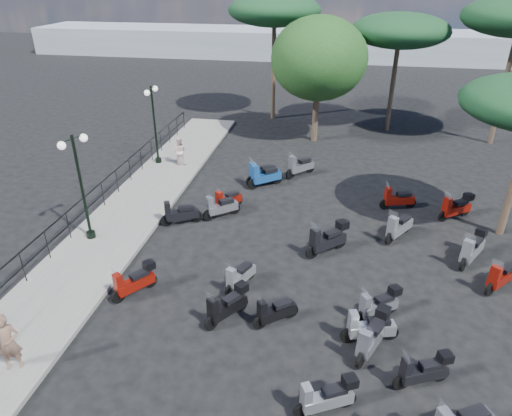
% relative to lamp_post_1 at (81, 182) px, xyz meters
% --- Properties ---
extents(ground, '(120.00, 120.00, 0.00)m').
position_rel_lamp_post_1_xyz_m(ground, '(7.07, -2.31, -2.48)').
color(ground, black).
rests_on(ground, ground).
extents(sidewalk, '(3.00, 30.00, 0.15)m').
position_rel_lamp_post_1_xyz_m(sidewalk, '(0.57, 0.69, -2.40)').
color(sidewalk, slate).
rests_on(sidewalk, ground).
extents(railing, '(0.04, 26.04, 1.10)m').
position_rel_lamp_post_1_xyz_m(railing, '(-0.73, 0.49, -1.58)').
color(railing, black).
rests_on(railing, sidewalk).
extents(lamp_post_1, '(0.61, 1.14, 4.08)m').
position_rel_lamp_post_1_xyz_m(lamp_post_1, '(0.00, 0.00, 0.00)').
color(lamp_post_1, black).
rests_on(lamp_post_1, sidewalk).
extents(lamp_post_2, '(0.34, 1.18, 4.02)m').
position_rel_lamp_post_1_xyz_m(lamp_post_2, '(-0.26, 7.69, -0.03)').
color(lamp_post_2, black).
rests_on(lamp_post_2, sidewalk).
extents(woman, '(0.71, 0.61, 1.64)m').
position_rel_lamp_post_1_xyz_m(woman, '(1.23, -6.26, -1.51)').
color(woman, brown).
rests_on(woman, sidewalk).
extents(pedestrian_far, '(0.73, 0.58, 1.47)m').
position_rel_lamp_post_1_xyz_m(pedestrian_far, '(0.97, 7.64, -1.59)').
color(pedestrian_far, beige).
rests_on(pedestrian_far, sidewalk).
extents(scooter_2, '(1.09, 1.38, 1.29)m').
position_rel_lamp_post_1_xyz_m(scooter_2, '(2.98, -2.76, -1.99)').
color(scooter_2, black).
rests_on(scooter_2, ground).
extents(scooter_3, '(1.09, 1.41, 1.30)m').
position_rel_lamp_post_1_xyz_m(scooter_3, '(6.14, -3.38, -1.99)').
color(scooter_3, black).
rests_on(scooter_3, ground).
extents(scooter_4, '(1.55, 0.93, 1.35)m').
position_rel_lamp_post_1_xyz_m(scooter_4, '(2.93, 1.84, -2.01)').
color(scooter_4, black).
rests_on(scooter_4, ground).
extents(scooter_5, '(1.36, 1.13, 1.33)m').
position_rel_lamp_post_1_xyz_m(scooter_5, '(4.41, 2.70, -2.02)').
color(scooter_5, black).
rests_on(scooter_5, ground).
extents(scooter_8, '(0.81, 1.46, 1.24)m').
position_rel_lamp_post_1_xyz_m(scooter_8, '(6.18, -1.82, -2.05)').
color(scooter_8, black).
rests_on(scooter_8, ground).
extents(scooter_9, '(1.24, 1.00, 1.19)m').
position_rel_lamp_post_1_xyz_m(scooter_9, '(7.54, -3.29, -2.06)').
color(scooter_9, black).
rests_on(scooter_9, ground).
extents(scooter_10, '(1.04, 1.27, 1.23)m').
position_rel_lamp_post_1_xyz_m(scooter_10, '(4.51, 3.44, -2.05)').
color(scooter_10, black).
rests_on(scooter_10, ground).
extents(scooter_11, '(1.53, 1.27, 1.49)m').
position_rel_lamp_post_1_xyz_m(scooter_11, '(5.71, 6.02, -1.96)').
color(scooter_11, black).
rests_on(scooter_11, ground).
extents(scooter_14, '(1.45, 0.88, 1.25)m').
position_rel_lamp_post_1_xyz_m(scooter_14, '(9.14, -6.07, -2.01)').
color(scooter_14, black).
rests_on(scooter_14, ground).
extents(scooter_15, '(1.62, 0.70, 1.32)m').
position_rel_lamp_post_1_xyz_m(scooter_15, '(10.18, -3.55, -2.02)').
color(scooter_15, black).
rests_on(scooter_15, ground).
extents(scooter_16, '(1.48, 1.40, 1.48)m').
position_rel_lamp_post_1_xyz_m(scooter_16, '(8.87, 0.77, -1.92)').
color(scooter_16, black).
rests_on(scooter_16, ground).
extents(scooter_17, '(1.34, 1.38, 1.44)m').
position_rel_lamp_post_1_xyz_m(scooter_17, '(7.23, 7.61, -1.98)').
color(scooter_17, black).
rests_on(scooter_17, ground).
extents(scooter_19, '(1.44, 0.81, 1.22)m').
position_rel_lamp_post_1_xyz_m(scooter_19, '(11.44, -4.85, -2.02)').
color(scooter_19, black).
rests_on(scooter_19, ground).
extents(scooter_20, '(0.96, 1.64, 1.40)m').
position_rel_lamp_post_1_xyz_m(scooter_20, '(10.25, -3.93, -1.95)').
color(scooter_20, black).
rests_on(scooter_20, ground).
extents(scooter_21, '(1.35, 1.05, 1.24)m').
position_rel_lamp_post_1_xyz_m(scooter_21, '(10.50, -2.51, -2.01)').
color(scooter_21, black).
rests_on(scooter_21, ground).
extents(scooter_22, '(1.13, 1.53, 1.42)m').
position_rel_lamp_post_1_xyz_m(scooter_22, '(11.50, 2.25, -1.98)').
color(scooter_22, black).
rests_on(scooter_22, ground).
extents(scooter_23, '(1.58, 0.71, 1.29)m').
position_rel_lamp_post_1_xyz_m(scooter_23, '(11.69, 4.81, -2.03)').
color(scooter_23, black).
rests_on(scooter_23, ground).
extents(scooter_27, '(1.14, 1.62, 1.45)m').
position_rel_lamp_post_1_xyz_m(scooter_27, '(13.89, 1.07, -1.93)').
color(scooter_27, black).
rests_on(scooter_27, ground).
extents(scooter_28, '(1.23, 1.29, 1.34)m').
position_rel_lamp_post_1_xyz_m(scooter_28, '(14.45, -0.38, -2.01)').
color(scooter_28, black).
rests_on(scooter_28, ground).
extents(scooter_29, '(1.47, 1.10, 1.34)m').
position_rel_lamp_post_1_xyz_m(scooter_29, '(13.98, 4.33, -1.97)').
color(scooter_29, black).
rests_on(scooter_29, ground).
extents(scooter_30, '(1.53, 1.27, 1.49)m').
position_rel_lamp_post_1_xyz_m(scooter_30, '(5.56, 6.30, -1.96)').
color(scooter_30, black).
rests_on(scooter_30, ground).
extents(broadleaf_tree, '(5.43, 5.43, 7.09)m').
position_rel_lamp_post_1_xyz_m(broadleaf_tree, '(7.57, 13.12, 2.29)').
color(broadleaf_tree, '#38281E').
rests_on(broadleaf_tree, ground).
extents(pine_0, '(5.78, 5.78, 7.05)m').
position_rel_lamp_post_1_xyz_m(pine_0, '(12.05, 15.92, 3.55)').
color(pine_0, '#38281E').
rests_on(pine_0, ground).
extents(pine_2, '(5.86, 5.86, 7.98)m').
position_rel_lamp_post_1_xyz_m(pine_2, '(4.42, 17.26, 4.45)').
color(pine_2, '#38281E').
rests_on(pine_2, ground).
extents(distant_hills, '(70.00, 8.00, 3.00)m').
position_rel_lamp_post_1_xyz_m(distant_hills, '(7.07, 42.69, -0.98)').
color(distant_hills, gray).
rests_on(distant_hills, ground).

